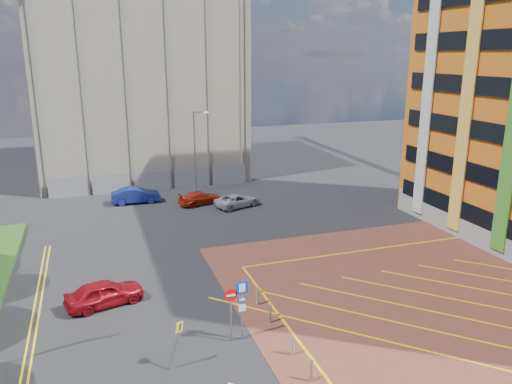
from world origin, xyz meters
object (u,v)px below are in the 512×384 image
car_red_left (104,293)px  car_red_back (200,198)px  warning_sign (177,339)px  sign_cluster (238,304)px  car_silver_back (238,200)px  car_blue_back (136,195)px  lamp_back (196,149)px

car_red_left → car_red_back: 19.27m
warning_sign → car_red_left: (-2.77, 6.96, -0.72)m
sign_cluster → car_silver_back: size_ratio=0.75×
sign_cluster → car_silver_back: sign_cluster is taller
car_silver_back → car_red_left: bearing=122.4°
warning_sign → car_blue_back: bearing=88.3°
car_red_back → car_silver_back: (3.03, -1.83, 0.00)m
warning_sign → car_silver_back: 24.03m
lamp_back → sign_cluster: lamp_back is taller
warning_sign → car_red_back: (6.30, 23.96, -0.84)m
sign_cluster → car_silver_back: 21.80m
car_blue_back → car_silver_back: bearing=-114.4°
warning_sign → car_silver_back: warning_sign is taller
car_blue_back → car_silver_back: 9.51m
warning_sign → car_blue_back: size_ratio=0.51×
lamp_back → car_blue_back: 7.40m
lamp_back → warning_sign: size_ratio=3.56×
car_red_back → car_silver_back: bearing=-136.8°
lamp_back → car_red_back: lamp_back is taller
sign_cluster → car_blue_back: (-2.35, 25.02, -1.22)m
car_silver_back → sign_cluster: bearing=144.4°
lamp_back → car_red_back: 5.77m
car_red_left → car_silver_back: (12.10, 15.17, -0.12)m
car_red_back → car_red_left: bearing=136.3°
car_blue_back → car_red_back: bearing=-111.3°
car_red_left → car_red_back: (9.07, 17.00, -0.13)m
warning_sign → car_silver_back: size_ratio=0.53×
lamp_back → car_red_back: (-0.62, -4.32, -3.77)m
lamp_back → car_red_back: size_ratio=1.98×
sign_cluster → car_silver_back: (6.19, 20.86, -1.36)m
car_blue_back → car_red_back: car_blue_back is taller
car_red_left → car_silver_back: car_red_left is taller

